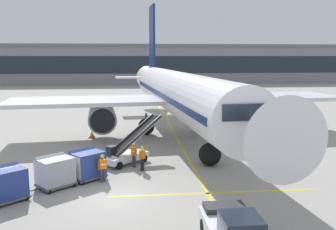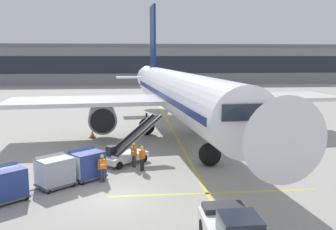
{
  "view_description": "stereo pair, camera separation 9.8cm",
  "coord_description": "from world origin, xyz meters",
  "px_view_note": "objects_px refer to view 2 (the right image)",
  "views": [
    {
      "loc": [
        1.13,
        -19.38,
        7.7
      ],
      "look_at": [
        3.8,
        7.47,
        3.37
      ],
      "focal_mm": 39.25,
      "sensor_mm": 36.0,
      "label": 1
    },
    {
      "loc": [
        1.23,
        -19.39,
        7.7
      ],
      "look_at": [
        3.8,
        7.47,
        3.37
      ],
      "focal_mm": 39.25,
      "sensor_mm": 36.0,
      "label": 2
    }
  ],
  "objects_px": {
    "belt_loader": "(127,151)",
    "baggage_cart_second": "(54,171)",
    "safety_cone_engine_keepout": "(92,134)",
    "parked_airplane": "(179,94)",
    "baggage_cart_third": "(5,183)",
    "ground_crew_by_carts": "(134,153)",
    "ground_crew_wingwalker": "(93,163)",
    "ground_crew_by_loader": "(102,166)",
    "baggage_cart_lead": "(87,164)",
    "ground_crew_marshaller": "(142,157)"
  },
  "relations": [
    {
      "from": "ground_crew_by_carts",
      "to": "ground_crew_wingwalker",
      "type": "xyz_separation_m",
      "value": [
        -2.59,
        -2.03,
        0.0
      ]
    },
    {
      "from": "belt_loader",
      "to": "baggage_cart_second",
      "type": "xyz_separation_m",
      "value": [
        -4.2,
        -4.65,
        0.1
      ]
    },
    {
      "from": "ground_crew_by_carts",
      "to": "ground_crew_by_loader",
      "type": "bearing_deg",
      "value": -123.49
    },
    {
      "from": "baggage_cart_second",
      "to": "ground_crew_by_carts",
      "type": "height_order",
      "value": "baggage_cart_second"
    },
    {
      "from": "belt_loader",
      "to": "baggage_cart_second",
      "type": "distance_m",
      "value": 6.27
    },
    {
      "from": "belt_loader",
      "to": "ground_crew_marshaller",
      "type": "distance_m",
      "value": 2.27
    },
    {
      "from": "ground_crew_marshaller",
      "to": "baggage_cart_second",
      "type": "bearing_deg",
      "value": -153.3
    },
    {
      "from": "belt_loader",
      "to": "baggage_cart_third",
      "type": "distance_m",
      "value": 9.17
    },
    {
      "from": "ground_crew_by_carts",
      "to": "parked_airplane",
      "type": "bearing_deg",
      "value": 66.52
    },
    {
      "from": "baggage_cart_lead",
      "to": "safety_cone_engine_keepout",
      "type": "bearing_deg",
      "value": 94.51
    },
    {
      "from": "ground_crew_marshaller",
      "to": "safety_cone_engine_keepout",
      "type": "relative_size",
      "value": 2.54
    },
    {
      "from": "parked_airplane",
      "to": "safety_cone_engine_keepout",
      "type": "xyz_separation_m",
      "value": [
        -8.37,
        -0.35,
        -3.73
      ]
    },
    {
      "from": "parked_airplane",
      "to": "ground_crew_wingwalker",
      "type": "relative_size",
      "value": 24.53
    },
    {
      "from": "ground_crew_wingwalker",
      "to": "belt_loader",
      "type": "bearing_deg",
      "value": 55.98
    },
    {
      "from": "ground_crew_by_carts",
      "to": "belt_loader",
      "type": "bearing_deg",
      "value": 114.28
    },
    {
      "from": "parked_airplane",
      "to": "baggage_cart_third",
      "type": "bearing_deg",
      "value": -125.89
    },
    {
      "from": "ground_crew_marshaller",
      "to": "ground_crew_by_carts",
      "type": "bearing_deg",
      "value": 120.54
    },
    {
      "from": "baggage_cart_second",
      "to": "safety_cone_engine_keepout",
      "type": "bearing_deg",
      "value": 86.77
    },
    {
      "from": "baggage_cart_second",
      "to": "baggage_cart_third",
      "type": "bearing_deg",
      "value": -139.21
    },
    {
      "from": "ground_crew_marshaller",
      "to": "safety_cone_engine_keepout",
      "type": "height_order",
      "value": "ground_crew_marshaller"
    },
    {
      "from": "belt_loader",
      "to": "safety_cone_engine_keepout",
      "type": "relative_size",
      "value": 6.8
    },
    {
      "from": "baggage_cart_lead",
      "to": "baggage_cart_third",
      "type": "distance_m",
      "value": 5.06
    },
    {
      "from": "baggage_cart_second",
      "to": "ground_crew_by_loader",
      "type": "xyz_separation_m",
      "value": [
        2.75,
        0.62,
        -0.0
      ]
    },
    {
      "from": "baggage_cart_second",
      "to": "ground_crew_wingwalker",
      "type": "relative_size",
      "value": 1.49
    },
    {
      "from": "baggage_cart_second",
      "to": "ground_crew_marshaller",
      "type": "distance_m",
      "value": 5.87
    },
    {
      "from": "baggage_cart_second",
      "to": "baggage_cart_third",
      "type": "height_order",
      "value": "same"
    },
    {
      "from": "ground_crew_by_carts",
      "to": "ground_crew_wingwalker",
      "type": "bearing_deg",
      "value": -142.02
    },
    {
      "from": "safety_cone_engine_keepout",
      "to": "baggage_cart_second",
      "type": "bearing_deg",
      "value": -93.23
    },
    {
      "from": "belt_loader",
      "to": "ground_crew_wingwalker",
      "type": "xyz_separation_m",
      "value": [
        -2.1,
        -3.12,
        0.1
      ]
    },
    {
      "from": "safety_cone_engine_keepout",
      "to": "baggage_cart_lead",
      "type": "bearing_deg",
      "value": -85.49
    },
    {
      "from": "ground_crew_by_loader",
      "to": "ground_crew_marshaller",
      "type": "relative_size",
      "value": 1.0
    },
    {
      "from": "parked_airplane",
      "to": "ground_crew_marshaller",
      "type": "height_order",
      "value": "parked_airplane"
    },
    {
      "from": "baggage_cart_lead",
      "to": "ground_crew_marshaller",
      "type": "relative_size",
      "value": 1.49
    },
    {
      "from": "baggage_cart_third",
      "to": "ground_crew_by_carts",
      "type": "xyz_separation_m",
      "value": [
        6.9,
        5.47,
        -0.0
      ]
    },
    {
      "from": "baggage_cart_second",
      "to": "safety_cone_engine_keepout",
      "type": "distance_m",
      "value": 13.44
    },
    {
      "from": "ground_crew_wingwalker",
      "to": "ground_crew_marshaller",
      "type": "bearing_deg",
      "value": 19.29
    },
    {
      "from": "ground_crew_wingwalker",
      "to": "baggage_cart_second",
      "type": "bearing_deg",
      "value": -143.81
    },
    {
      "from": "ground_crew_by_carts",
      "to": "safety_cone_engine_keepout",
      "type": "relative_size",
      "value": 2.54
    },
    {
      "from": "belt_loader",
      "to": "ground_crew_marshaller",
      "type": "relative_size",
      "value": 2.68
    },
    {
      "from": "baggage_cart_third",
      "to": "baggage_cart_lead",
      "type": "bearing_deg",
      "value": 39.25
    },
    {
      "from": "baggage_cart_lead",
      "to": "ground_crew_marshaller",
      "type": "distance_m",
      "value": 3.78
    },
    {
      "from": "safety_cone_engine_keepout",
      "to": "ground_crew_marshaller",
      "type": "bearing_deg",
      "value": -67.38
    },
    {
      "from": "baggage_cart_second",
      "to": "safety_cone_engine_keepout",
      "type": "height_order",
      "value": "baggage_cart_second"
    },
    {
      "from": "baggage_cart_second",
      "to": "ground_crew_by_carts",
      "type": "bearing_deg",
      "value": 37.19
    },
    {
      "from": "baggage_cart_lead",
      "to": "ground_crew_marshaller",
      "type": "bearing_deg",
      "value": 20.78
    },
    {
      "from": "ground_crew_by_carts",
      "to": "ground_crew_marshaller",
      "type": "relative_size",
      "value": 1.0
    },
    {
      "from": "ground_crew_by_carts",
      "to": "safety_cone_engine_keepout",
      "type": "distance_m",
      "value": 10.62
    },
    {
      "from": "ground_crew_by_loader",
      "to": "ground_crew_marshaller",
      "type": "distance_m",
      "value": 3.2
    },
    {
      "from": "belt_loader",
      "to": "safety_cone_engine_keepout",
      "type": "bearing_deg",
      "value": 111.51
    },
    {
      "from": "parked_airplane",
      "to": "baggage_cart_second",
      "type": "height_order",
      "value": "parked_airplane"
    }
  ]
}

